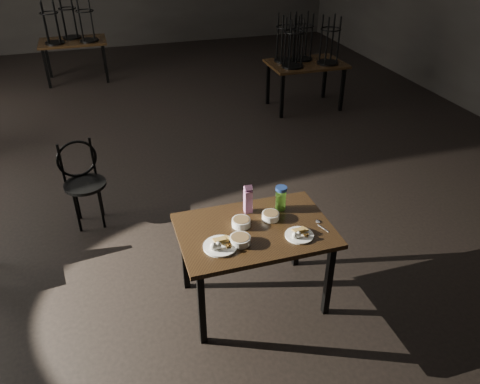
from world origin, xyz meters
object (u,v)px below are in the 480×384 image
object	(u,v)px
water_bottle	(281,198)
bentwood_chair	(82,177)
main_table	(255,237)
juice_carton	(248,200)

from	to	relation	value
water_bottle	bentwood_chair	world-z (taller)	water_bottle
main_table	bentwood_chair	size ratio (longest dim) A/B	1.34
juice_carton	water_bottle	distance (m)	0.27
main_table	juice_carton	xyz separation A→B (m)	(0.02, 0.24, 0.20)
main_table	bentwood_chair	world-z (taller)	bentwood_chair
water_bottle	juice_carton	bearing A→B (deg)	171.81
juice_carton	water_bottle	bearing A→B (deg)	-8.19
juice_carton	bentwood_chair	bearing A→B (deg)	133.32
juice_carton	bentwood_chair	distance (m)	1.96
juice_carton	water_bottle	xyz separation A→B (m)	(0.27, -0.04, -0.01)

